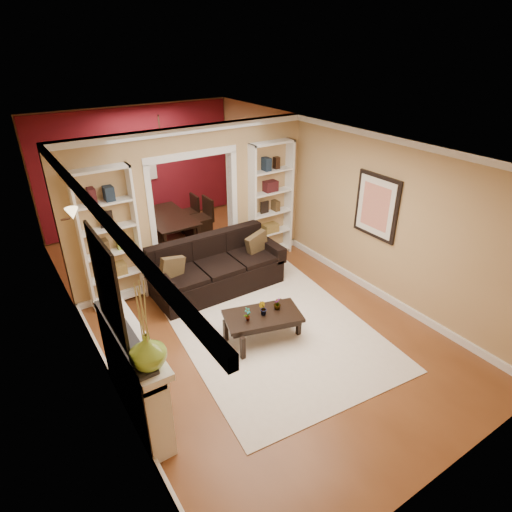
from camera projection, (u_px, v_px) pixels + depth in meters
floor at (229, 300)px, 7.28m from camera, size 8.00×8.00×0.00m
ceiling at (224, 140)px, 6.03m from camera, size 8.00×8.00×0.00m
wall_back at (138, 168)px, 9.62m from camera, size 8.00×0.00×8.00m
wall_front at (458, 383)px, 3.69m from camera, size 8.00×0.00×8.00m
wall_left at (77, 266)px, 5.56m from camera, size 0.00×8.00×8.00m
wall_right at (335, 200)px, 7.75m from camera, size 0.00×8.00×8.00m
partition_wall at (193, 205)px, 7.54m from camera, size 4.50×0.15×2.70m
red_back_panel at (139, 169)px, 9.61m from camera, size 4.44×0.04×2.64m
dining_window at (138, 160)px, 9.47m from camera, size 0.78×0.03×0.98m
area_rug at (270, 325)px, 6.64m from camera, size 3.06×4.03×0.01m
sofa at (217, 266)px, 7.41m from camera, size 2.32×1.00×0.91m
pillow_left at (172, 270)px, 6.91m from camera, size 0.41×0.17×0.40m
pillow_right at (257, 244)px, 7.71m from camera, size 0.44×0.19×0.42m
coffee_table at (263, 326)px, 6.29m from camera, size 1.22×0.88×0.42m
plant_left at (248, 314)px, 6.02m from camera, size 0.13×0.11×0.21m
plant_center at (263, 309)px, 6.14m from camera, size 0.14×0.15×0.21m
plant_right at (277, 304)px, 6.27m from camera, size 0.15×0.15×0.19m
bookshelf_left at (110, 239)px, 6.75m from camera, size 0.90×0.30×2.30m
bookshelf_right at (270, 201)px, 8.27m from camera, size 0.90×0.30×2.30m
fireplace at (136, 374)px, 4.88m from camera, size 0.32×1.70×1.16m
vase at (148, 351)px, 4.07m from camera, size 0.47×0.47×0.38m
mirror at (106, 286)px, 4.25m from camera, size 0.03×0.95×1.10m
wall_sconce at (68, 217)px, 5.79m from camera, size 0.18×0.18×0.22m
framed_art at (376, 207)px, 6.90m from camera, size 0.04×0.85×1.05m
dining_table at (170, 228)px, 9.28m from camera, size 1.61×0.90×0.57m
dining_chair_nw at (150, 231)px, 8.71m from camera, size 0.53×0.53×0.92m
dining_chair_ne at (198, 219)px, 9.24m from camera, size 0.51×0.51×0.94m
dining_chair_sw at (139, 222)px, 9.16m from camera, size 0.57×0.57×0.90m
dining_chair_se at (186, 213)px, 9.71m from camera, size 0.48×0.48×0.82m
chandelier at (157, 150)px, 8.34m from camera, size 0.50×0.50×0.30m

